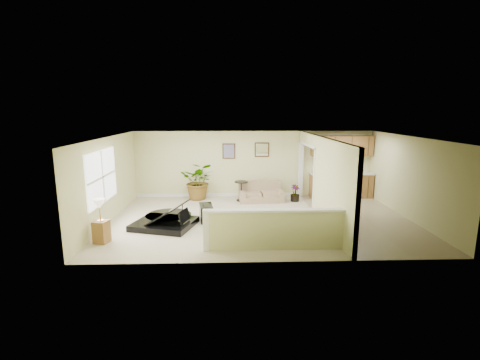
{
  "coord_description": "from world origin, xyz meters",
  "views": [
    {
      "loc": [
        -0.96,
        -10.07,
        3.25
      ],
      "look_at": [
        -0.61,
        0.4,
        1.15
      ],
      "focal_mm": 26.0,
      "sensor_mm": 36.0,
      "label": 1
    }
  ],
  "objects_px": {
    "accent_table": "(241,188)",
    "lamp_stand": "(101,224)",
    "piano": "(163,204)",
    "palm_plant": "(199,181)",
    "loveseat": "(261,191)",
    "small_plant": "(295,194)",
    "piano_bench": "(206,213)"
  },
  "relations": [
    {
      "from": "loveseat",
      "to": "palm_plant",
      "type": "distance_m",
      "value": 2.32
    },
    {
      "from": "palm_plant",
      "to": "lamp_stand",
      "type": "distance_m",
      "value": 4.77
    },
    {
      "from": "loveseat",
      "to": "accent_table",
      "type": "bearing_deg",
      "value": 175.83
    },
    {
      "from": "small_plant",
      "to": "lamp_stand",
      "type": "xyz_separation_m",
      "value": [
        -5.6,
        -3.87,
        0.22
      ]
    },
    {
      "from": "loveseat",
      "to": "accent_table",
      "type": "height_order",
      "value": "loveseat"
    },
    {
      "from": "small_plant",
      "to": "piano_bench",
      "type": "bearing_deg",
      "value": -144.91
    },
    {
      "from": "piano_bench",
      "to": "accent_table",
      "type": "relative_size",
      "value": 1.01
    },
    {
      "from": "accent_table",
      "to": "lamp_stand",
      "type": "xyz_separation_m",
      "value": [
        -3.65,
        -4.01,
        0.01
      ]
    },
    {
      "from": "loveseat",
      "to": "small_plant",
      "type": "bearing_deg",
      "value": -9.21
    },
    {
      "from": "piano",
      "to": "accent_table",
      "type": "xyz_separation_m",
      "value": [
        2.34,
        2.68,
        -0.18
      ]
    },
    {
      "from": "piano_bench",
      "to": "small_plant",
      "type": "bearing_deg",
      "value": 35.09
    },
    {
      "from": "palm_plant",
      "to": "loveseat",
      "type": "bearing_deg",
      "value": -7.3
    },
    {
      "from": "palm_plant",
      "to": "small_plant",
      "type": "distance_m",
      "value": 3.56
    },
    {
      "from": "accent_table",
      "to": "lamp_stand",
      "type": "bearing_deg",
      "value": -132.32
    },
    {
      "from": "lamp_stand",
      "to": "piano",
      "type": "bearing_deg",
      "value": 45.29
    },
    {
      "from": "palm_plant",
      "to": "lamp_stand",
      "type": "bearing_deg",
      "value": -115.96
    },
    {
      "from": "accent_table",
      "to": "piano",
      "type": "bearing_deg",
      "value": -131.07
    },
    {
      "from": "lamp_stand",
      "to": "small_plant",
      "type": "bearing_deg",
      "value": 34.63
    },
    {
      "from": "loveseat",
      "to": "piano_bench",
      "type": "bearing_deg",
      "value": -132.23
    },
    {
      "from": "piano_bench",
      "to": "lamp_stand",
      "type": "height_order",
      "value": "lamp_stand"
    },
    {
      "from": "piano",
      "to": "accent_table",
      "type": "relative_size",
      "value": 3.03
    },
    {
      "from": "accent_table",
      "to": "lamp_stand",
      "type": "height_order",
      "value": "lamp_stand"
    },
    {
      "from": "piano",
      "to": "loveseat",
      "type": "height_order",
      "value": "piano"
    },
    {
      "from": "piano",
      "to": "piano_bench",
      "type": "bearing_deg",
      "value": 33.1
    },
    {
      "from": "piano_bench",
      "to": "palm_plant",
      "type": "bearing_deg",
      "value": 99.12
    },
    {
      "from": "piano",
      "to": "loveseat",
      "type": "distance_m",
      "value": 4.07
    },
    {
      "from": "accent_table",
      "to": "lamp_stand",
      "type": "distance_m",
      "value": 5.42
    },
    {
      "from": "small_plant",
      "to": "lamp_stand",
      "type": "distance_m",
      "value": 6.81
    },
    {
      "from": "piano_bench",
      "to": "palm_plant",
      "type": "height_order",
      "value": "palm_plant"
    },
    {
      "from": "piano",
      "to": "loveseat",
      "type": "relative_size",
      "value": 1.34
    },
    {
      "from": "piano_bench",
      "to": "loveseat",
      "type": "xyz_separation_m",
      "value": [
        1.86,
        2.3,
        0.1
      ]
    },
    {
      "from": "accent_table",
      "to": "palm_plant",
      "type": "height_order",
      "value": "palm_plant"
    }
  ]
}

